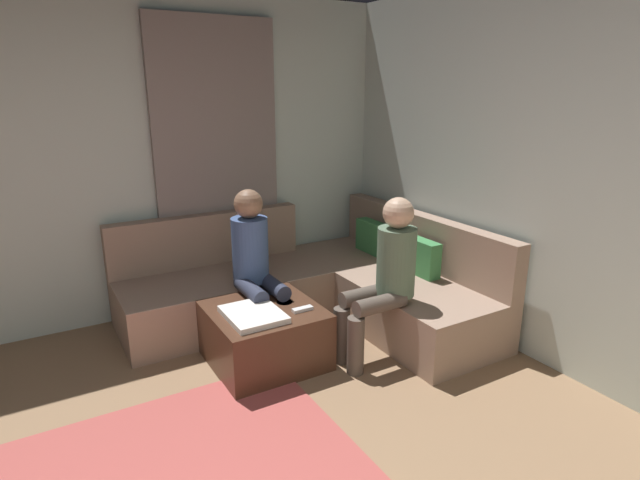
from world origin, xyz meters
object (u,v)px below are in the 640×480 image
Objects in this scene: sectional_couch at (318,286)px; person_on_couch_back at (385,274)px; coffee_mug at (273,287)px; game_remote at (302,309)px; person_on_couch_side at (256,262)px; ottoman at (264,335)px.

sectional_couch is 2.12× the size of person_on_couch_back.
sectional_couch is 26.84× the size of coffee_mug.
coffee_mug is 0.63× the size of game_remote.
sectional_couch is 0.93m from person_on_couch_back.
game_remote is 0.57m from person_on_couch_side.
coffee_mug is 0.40m from game_remote.
coffee_mug is 0.08× the size of person_on_couch_back.
person_on_couch_back and person_on_couch_side have the same top height.
ottoman is 0.56m from person_on_couch_side.
coffee_mug reaches higher than ottoman.
person_on_couch_back is at bearing 134.66° from person_on_couch_side.
game_remote is at bearing -37.99° from sectional_couch.
coffee_mug is at bearing 140.71° from ottoman.
ottoman is 0.98m from person_on_couch_back.
game_remote is at bearing 5.71° from coffee_mug.
sectional_couch is at bearing 122.88° from ottoman.
game_remote is 0.12× the size of person_on_couch_side.
person_on_couch_side is at bearing -138.64° from coffee_mug.
person_on_couch_back is (0.38, 0.78, 0.45)m from ottoman.
coffee_mug is at bearing -174.29° from game_remote.
sectional_couch is 2.12× the size of person_on_couch_side.
coffee_mug reaches higher than game_remote.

